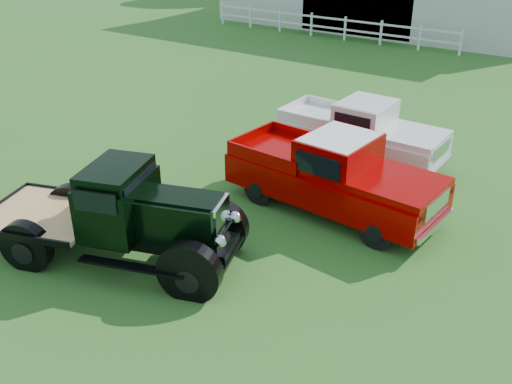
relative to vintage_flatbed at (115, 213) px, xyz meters
The scene contains 5 objects.
ground 2.19m from the vintage_flatbed, 34.63° to the left, with size 120.00×120.00×0.00m, color #2C6A20.
fence_rail 22.05m from the vintage_flatbed, 106.91° to the left, with size 14.20×0.16×1.20m, color white, non-canonical shape.
vintage_flatbed is the anchor object (origin of this frame).
red_pickup 4.99m from the vintage_flatbed, 58.60° to the left, with size 5.18×1.99×1.89m, color #970000, non-canonical shape.
white_pickup 7.43m from the vintage_flatbed, 74.90° to the left, with size 4.69×1.82×1.72m, color silver, non-canonical shape.
Camera 1 is at (6.21, -7.62, 6.51)m, focal length 40.00 mm.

